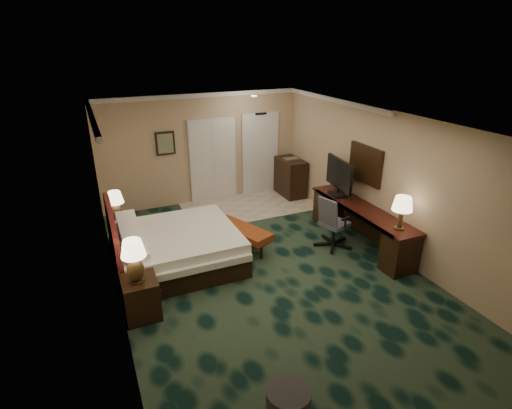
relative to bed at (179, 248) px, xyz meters
name	(u,v)px	position (x,y,z in m)	size (l,w,h in m)	color
floor	(266,272)	(1.35, -0.90, -0.33)	(5.00, 7.50, 0.00)	black
ceiling	(268,122)	(1.35, -0.90, 2.37)	(5.00, 7.50, 0.00)	silver
wall_back	(202,149)	(1.35, 2.85, 1.02)	(5.00, 0.00, 2.70)	tan
wall_front	(450,353)	(1.35, -4.65, 1.02)	(5.00, 0.00, 2.70)	tan
wall_left	(110,230)	(-1.15, -0.90, 1.02)	(0.00, 7.50, 2.70)	tan
wall_right	(386,182)	(3.85, -0.90, 1.02)	(0.00, 7.50, 2.70)	tan
crown_molding	(268,125)	(1.35, -0.90, 2.32)	(5.00, 7.50, 0.10)	silver
tile_patch	(250,206)	(2.25, 2.00, -0.33)	(3.20, 1.70, 0.01)	beige
headboard	(114,239)	(-1.09, 0.10, 0.37)	(0.12, 2.00, 1.40)	#480E14
entry_door	(260,154)	(2.90, 2.82, 0.72)	(1.02, 0.06, 2.18)	silver
closet_doors	(213,160)	(1.60, 2.81, 0.72)	(1.20, 0.06, 2.10)	silver
wall_art	(165,143)	(0.45, 2.81, 1.27)	(0.45, 0.06, 0.55)	#4B7162
wall_mirror	(365,164)	(3.81, -0.30, 1.22)	(0.05, 0.95, 0.75)	white
bed	(179,248)	(0.00, 0.00, 0.00)	(2.10, 1.94, 0.66)	silver
nightstand_near	(141,297)	(-0.88, -1.22, -0.02)	(0.50, 0.58, 0.63)	black
nightstand_far	(120,233)	(-0.92, 1.20, -0.07)	(0.42, 0.48, 0.53)	black
lamp_near	(134,261)	(-0.90, -1.26, 0.63)	(0.36, 0.36, 0.67)	black
lamp_far	(116,206)	(-0.92, 1.24, 0.51)	(0.33, 0.33, 0.62)	black
bed_bench	(242,237)	(1.29, 0.13, -0.11)	(0.46, 1.32, 0.45)	maroon
ottoman	(288,403)	(0.32, -3.66, -0.15)	(0.50, 0.50, 0.36)	#28282C
desk	(360,226)	(3.53, -0.68, 0.07)	(0.60, 2.76, 0.80)	black
tv	(339,178)	(3.48, 0.08, 0.86)	(0.09, 1.02, 0.79)	black
desk_lamp	(401,213)	(3.53, -1.71, 0.77)	(0.35, 0.35, 0.61)	black
desk_chair	(335,221)	(3.00, -0.55, 0.21)	(0.63, 0.59, 1.09)	#44464D
minibar	(290,177)	(3.54, 2.30, 0.16)	(0.52, 0.93, 0.98)	black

